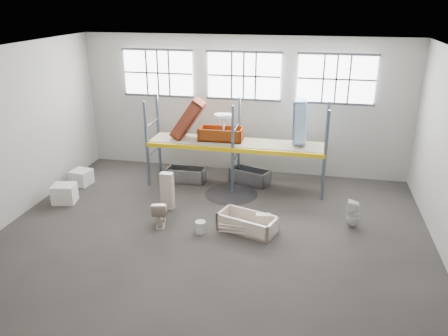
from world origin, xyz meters
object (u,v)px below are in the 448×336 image
(bathtub_beige, at_px, (247,223))
(blue_tub_upright, at_px, (300,121))
(steel_tub_left, at_px, (186,175))
(steel_tub_right, at_px, (250,176))
(toilet_beige, at_px, (160,212))
(bucket, at_px, (200,227))
(cistern_tall, at_px, (167,191))
(rust_tub_flat, at_px, (221,134))
(toilet_white, at_px, (353,214))
(carton_near, at_px, (64,193))

(bathtub_beige, xyz_separation_m, blue_tub_upright, (1.19, 3.29, 2.15))
(steel_tub_left, distance_m, steel_tub_right, 2.28)
(bathtub_beige, relative_size, toilet_beige, 2.09)
(blue_tub_upright, height_order, bucket, blue_tub_upright)
(cistern_tall, distance_m, rust_tub_flat, 2.92)
(cistern_tall, distance_m, toilet_white, 5.62)
(bathtub_beige, bearing_deg, rust_tub_flat, 132.57)
(toilet_beige, xyz_separation_m, blue_tub_upright, (3.73, 3.45, 2.00))
(cistern_tall, distance_m, carton_near, 3.43)
(toilet_white, height_order, rust_tub_flat, rust_tub_flat)
(steel_tub_left, height_order, bucket, steel_tub_left)
(blue_tub_upright, xyz_separation_m, bucket, (-2.47, -3.68, -2.22))
(bathtub_beige, distance_m, blue_tub_upright, 4.11)
(cistern_tall, bearing_deg, blue_tub_upright, 34.12)
(toilet_white, bearing_deg, bucket, -70.01)
(bathtub_beige, distance_m, rust_tub_flat, 3.91)
(cistern_tall, distance_m, steel_tub_right, 3.39)
(toilet_beige, distance_m, steel_tub_left, 3.29)
(bathtub_beige, relative_size, steel_tub_left, 1.20)
(toilet_white, bearing_deg, steel_tub_left, -108.29)
(blue_tub_upright, bearing_deg, carton_near, -159.98)
(bathtub_beige, relative_size, steel_tub_right, 1.18)
(bathtub_beige, relative_size, bucket, 4.80)
(blue_tub_upright, relative_size, bucket, 4.22)
(toilet_white, bearing_deg, steel_tub_right, -123.74)
(bathtub_beige, distance_m, steel_tub_right, 3.48)
(toilet_beige, bearing_deg, bathtub_beige, 169.20)
(bathtub_beige, bearing_deg, cistern_tall, 179.59)
(toilet_white, bearing_deg, blue_tub_upright, -140.51)
(bucket, bearing_deg, cistern_tall, 137.15)
(toilet_white, xyz_separation_m, bucket, (-4.23, -1.25, -0.23))
(blue_tub_upright, bearing_deg, toilet_white, -53.96)
(steel_tub_right, relative_size, bucket, 4.05)
(toilet_white, height_order, blue_tub_upright, blue_tub_upright)
(steel_tub_right, relative_size, rust_tub_flat, 0.92)
(rust_tub_flat, distance_m, blue_tub_upright, 2.72)
(toilet_beige, bearing_deg, carton_near, -27.02)
(steel_tub_left, bearing_deg, bucket, -67.79)
(toilet_white, bearing_deg, toilet_beige, -75.96)
(steel_tub_left, bearing_deg, steel_tub_right, 8.16)
(bucket, xyz_separation_m, carton_near, (-4.80, 1.03, 0.13))
(toilet_beige, height_order, bucket, toilet_beige)
(bucket, bearing_deg, steel_tub_left, 112.21)
(toilet_beige, height_order, cistern_tall, cistern_tall)
(bathtub_beige, height_order, blue_tub_upright, blue_tub_upright)
(toilet_beige, bearing_deg, cistern_tall, -97.59)
(toilet_white, bearing_deg, bathtub_beige, -70.07)
(toilet_beige, height_order, steel_tub_right, toilet_beige)
(cistern_tall, relative_size, bucket, 3.48)
(steel_tub_left, distance_m, bucket, 3.79)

